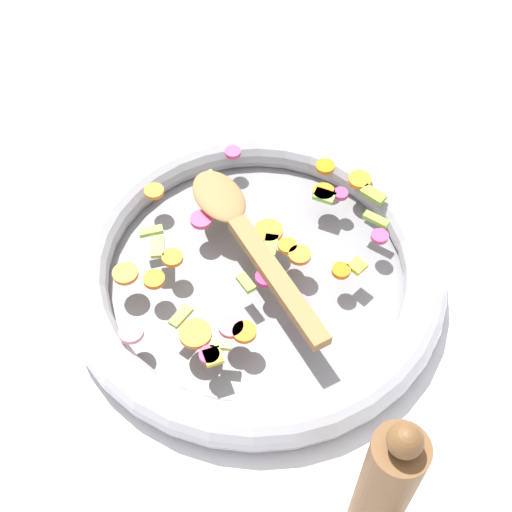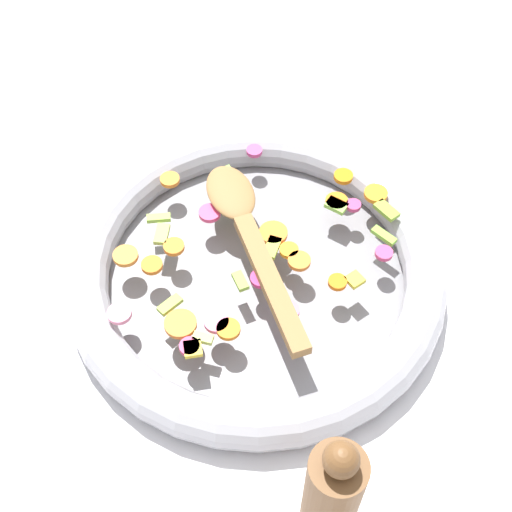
{
  "view_description": "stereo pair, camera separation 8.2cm",
  "coord_description": "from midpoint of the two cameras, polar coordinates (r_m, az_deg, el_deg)",
  "views": [
    {
      "loc": [
        -0.48,
        0.09,
        0.71
      ],
      "look_at": [
        0.0,
        0.0,
        0.05
      ],
      "focal_mm": 50.0,
      "sensor_mm": 36.0,
      "label": 1
    },
    {
      "loc": [
        -0.49,
        0.01,
        0.71
      ],
      "look_at": [
        0.0,
        0.0,
        0.05
      ],
      "focal_mm": 50.0,
      "sensor_mm": 36.0,
      "label": 2
    }
  ],
  "objects": [
    {
      "name": "chopped_vegetables",
      "position": [
        0.82,
        -3.34,
        0.12
      ],
      "size": [
        0.32,
        0.35,
        0.01
      ],
      "color": "orange",
      "rests_on": "skillet"
    },
    {
      "name": "ground_plane",
      "position": [
        0.87,
        -2.72,
        -2.16
      ],
      "size": [
        4.0,
        4.0,
        0.0
      ],
      "primitive_type": "plane",
      "color": "silver"
    },
    {
      "name": "wooden_spoon",
      "position": [
        0.83,
        -3.81,
        1.74
      ],
      "size": [
        0.28,
        0.13,
        0.01
      ],
      "color": "olive",
      "rests_on": "chopped_vegetables"
    },
    {
      "name": "pepper_mill",
      "position": [
        0.65,
        6.6,
        -18.13
      ],
      "size": [
        0.05,
        0.05,
        0.22
      ],
      "color": "brown",
      "rests_on": "ground_plane"
    },
    {
      "name": "skillet",
      "position": [
        0.85,
        -2.78,
        -1.32
      ],
      "size": [
        0.45,
        0.45,
        0.05
      ],
      "color": "slate",
      "rests_on": "ground_plane"
    }
  ]
}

